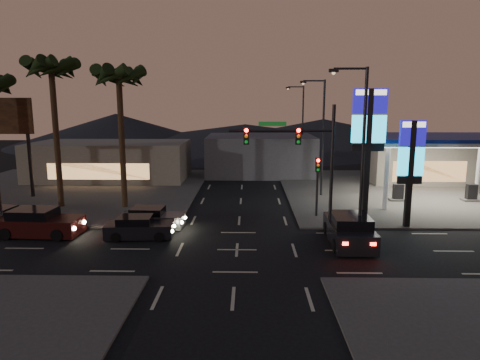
{
  "coord_description": "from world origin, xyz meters",
  "views": [
    {
      "loc": [
        0.62,
        -22.77,
        8.1
      ],
      "look_at": [
        0.07,
        5.35,
        3.0
      ],
      "focal_mm": 32.0,
      "sensor_mm": 36.0,
      "label": 1
    }
  ],
  "objects_px": {
    "car_lane_a_mid": "(38,223)",
    "car_lane_a_front": "(139,228)",
    "pylon_sign_short": "(411,157)",
    "car_lane_b_mid": "(1,218)",
    "pylon_sign_tall": "(369,129)",
    "gas_station": "(439,141)",
    "traffic_signal_mast": "(302,153)",
    "suv_station": "(349,230)",
    "car_lane_b_front": "(151,218)"
  },
  "relations": [
    {
      "from": "pylon_sign_tall",
      "to": "pylon_sign_short",
      "type": "bearing_deg",
      "value": -21.8
    },
    {
      "from": "pylon_sign_short",
      "to": "car_lane_a_front",
      "type": "relative_size",
      "value": 1.66
    },
    {
      "from": "suv_station",
      "to": "traffic_signal_mast",
      "type": "bearing_deg",
      "value": 164.89
    },
    {
      "from": "car_lane_a_front",
      "to": "traffic_signal_mast",
      "type": "bearing_deg",
      "value": -0.44
    },
    {
      "from": "gas_station",
      "to": "car_lane_b_mid",
      "type": "relative_size",
      "value": 2.76
    },
    {
      "from": "pylon_sign_tall",
      "to": "car_lane_b_mid",
      "type": "height_order",
      "value": "pylon_sign_tall"
    },
    {
      "from": "gas_station",
      "to": "car_lane_a_front",
      "type": "relative_size",
      "value": 2.9
    },
    {
      "from": "car_lane_a_mid",
      "to": "car_lane_b_mid",
      "type": "relative_size",
      "value": 1.2
    },
    {
      "from": "car_lane_a_front",
      "to": "car_lane_b_mid",
      "type": "xyz_separation_m",
      "value": [
        -9.56,
        1.88,
        0.02
      ]
    },
    {
      "from": "gas_station",
      "to": "car_lane_a_mid",
      "type": "height_order",
      "value": "gas_station"
    },
    {
      "from": "traffic_signal_mast",
      "to": "car_lane_a_mid",
      "type": "bearing_deg",
      "value": 178.52
    },
    {
      "from": "pylon_sign_tall",
      "to": "car_lane_a_front",
      "type": "bearing_deg",
      "value": -166.67
    },
    {
      "from": "car_lane_b_front",
      "to": "suv_station",
      "type": "bearing_deg",
      "value": -13.3
    },
    {
      "from": "pylon_sign_tall",
      "to": "car_lane_a_front",
      "type": "xyz_separation_m",
      "value": [
        -14.51,
        -3.44,
        -5.77
      ]
    },
    {
      "from": "gas_station",
      "to": "traffic_signal_mast",
      "type": "relative_size",
      "value": 1.53
    },
    {
      "from": "car_lane_a_mid",
      "to": "car_lane_b_front",
      "type": "bearing_deg",
      "value": 14.69
    },
    {
      "from": "car_lane_b_mid",
      "to": "pylon_sign_short",
      "type": "bearing_deg",
      "value": 1.19
    },
    {
      "from": "pylon_sign_tall",
      "to": "pylon_sign_short",
      "type": "xyz_separation_m",
      "value": [
        2.5,
        -1.0,
        -1.74
      ]
    },
    {
      "from": "pylon_sign_tall",
      "to": "car_lane_b_mid",
      "type": "xyz_separation_m",
      "value": [
        -24.07,
        -1.55,
        -5.75
      ]
    },
    {
      "from": "pylon_sign_tall",
      "to": "suv_station",
      "type": "xyz_separation_m",
      "value": [
        -2.0,
        -4.25,
        -5.57
      ]
    },
    {
      "from": "pylon_sign_short",
      "to": "car_lane_a_front",
      "type": "bearing_deg",
      "value": -171.85
    },
    {
      "from": "pylon_sign_tall",
      "to": "car_lane_b_front",
      "type": "height_order",
      "value": "pylon_sign_tall"
    },
    {
      "from": "pylon_sign_tall",
      "to": "car_lane_a_front",
      "type": "height_order",
      "value": "pylon_sign_tall"
    },
    {
      "from": "pylon_sign_tall",
      "to": "gas_station",
      "type": "bearing_deg",
      "value": 40.91
    },
    {
      "from": "car_lane_a_mid",
      "to": "pylon_sign_tall",
      "type": "bearing_deg",
      "value": 8.45
    },
    {
      "from": "gas_station",
      "to": "car_lane_a_mid",
      "type": "xyz_separation_m",
      "value": [
        -28.32,
        -9.6,
        -4.3
      ]
    },
    {
      "from": "gas_station",
      "to": "traffic_signal_mast",
      "type": "xyz_separation_m",
      "value": [
        -12.24,
        -10.01,
        0.15
      ]
    },
    {
      "from": "car_lane_a_mid",
      "to": "car_lane_a_front",
      "type": "bearing_deg",
      "value": -3.1
    },
    {
      "from": "gas_station",
      "to": "car_lane_b_front",
      "type": "xyz_separation_m",
      "value": [
        -21.72,
        -7.86,
        -4.44
      ]
    },
    {
      "from": "car_lane_b_mid",
      "to": "gas_station",
      "type": "bearing_deg",
      "value": 14.31
    },
    {
      "from": "gas_station",
      "to": "car_lane_b_mid",
      "type": "xyz_separation_m",
      "value": [
        -31.57,
        -8.05,
        -4.43
      ]
    },
    {
      "from": "car_lane_a_front",
      "to": "car_lane_a_mid",
      "type": "bearing_deg",
      "value": 176.9
    },
    {
      "from": "traffic_signal_mast",
      "to": "car_lane_a_mid",
      "type": "distance_m",
      "value": 16.69
    },
    {
      "from": "traffic_signal_mast",
      "to": "car_lane_b_mid",
      "type": "height_order",
      "value": "traffic_signal_mast"
    },
    {
      "from": "pylon_sign_tall",
      "to": "car_lane_a_mid",
      "type": "bearing_deg",
      "value": -171.55
    },
    {
      "from": "car_lane_a_front",
      "to": "car_lane_b_mid",
      "type": "relative_size",
      "value": 0.95
    },
    {
      "from": "car_lane_a_mid",
      "to": "car_lane_b_front",
      "type": "xyz_separation_m",
      "value": [
        6.6,
        1.73,
        -0.14
      ]
    },
    {
      "from": "car_lane_a_mid",
      "to": "gas_station",
      "type": "bearing_deg",
      "value": 18.71
    },
    {
      "from": "car_lane_b_mid",
      "to": "pylon_sign_tall",
      "type": "bearing_deg",
      "value": 3.69
    },
    {
      "from": "gas_station",
      "to": "pylon_sign_tall",
      "type": "xyz_separation_m",
      "value": [
        -7.5,
        -6.5,
        1.31
      ]
    },
    {
      "from": "traffic_signal_mast",
      "to": "car_lane_a_front",
      "type": "bearing_deg",
      "value": 179.56
    },
    {
      "from": "car_lane_a_front",
      "to": "pylon_sign_tall",
      "type": "bearing_deg",
      "value": 13.33
    },
    {
      "from": "traffic_signal_mast",
      "to": "suv_station",
      "type": "relative_size",
      "value": 1.49
    },
    {
      "from": "car_lane_a_front",
      "to": "car_lane_b_mid",
      "type": "distance_m",
      "value": 9.74
    },
    {
      "from": "pylon_sign_short",
      "to": "car_lane_b_mid",
      "type": "height_order",
      "value": "pylon_sign_short"
    },
    {
      "from": "car_lane_a_front",
      "to": "car_lane_b_front",
      "type": "relative_size",
      "value": 0.97
    },
    {
      "from": "car_lane_b_front",
      "to": "car_lane_b_mid",
      "type": "relative_size",
      "value": 0.98
    },
    {
      "from": "car_lane_a_front",
      "to": "car_lane_a_mid",
      "type": "relative_size",
      "value": 0.8
    },
    {
      "from": "car_lane_b_mid",
      "to": "car_lane_a_front",
      "type": "bearing_deg",
      "value": -11.16
    },
    {
      "from": "traffic_signal_mast",
      "to": "car_lane_b_mid",
      "type": "xyz_separation_m",
      "value": [
        -19.33,
        1.96,
        -4.58
      ]
    }
  ]
}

